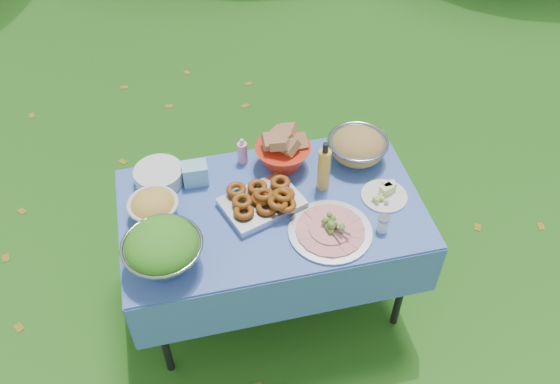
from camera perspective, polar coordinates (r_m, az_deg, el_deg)
The scene contains 14 objects.
ground at distance 3.48m, azimuth -0.70°, elevation -9.91°, with size 80.00×80.00×0.00m, color black.
picnic_table at distance 3.17m, azimuth -0.76°, elevation -6.06°, with size 1.46×0.86×0.76m, color #74A0DF.
salad_bowl at distance 2.61m, azimuth -11.24°, elevation -5.37°, with size 0.35×0.35×0.23m, color #96979F, non-canonical shape.
pasta_bowl_white at distance 2.86m, azimuth -12.10°, elevation -1.35°, with size 0.23×0.23×0.13m, color silver, non-canonical shape.
plate_stack at distance 3.04m, azimuth -11.58°, elevation 1.55°, with size 0.25×0.25×0.08m, color silver.
wipes_box at distance 2.99m, azimuth -8.16°, elevation 1.78°, with size 0.12×0.09×0.11m, color #85C9E1.
sanitizer_bottle at distance 3.07m, azimuth -3.64°, elevation 3.99°, with size 0.05×0.05×0.15m, color pink.
bread_bowl at distance 3.03m, azimuth 0.27°, elevation 3.96°, with size 0.29×0.29×0.19m, color red, non-canonical shape.
pasta_bowl_steel at distance 3.10m, azimuth 7.48°, elevation 4.41°, with size 0.31×0.31×0.17m, color #96979F, non-canonical shape.
fried_tray at distance 2.85m, azimuth -1.77°, elevation -0.82°, with size 0.37×0.26×0.09m, color silver.
charcuterie_platter at distance 2.75m, azimuth 4.90°, elevation -3.30°, with size 0.39×0.39×0.09m, color silver.
oil_bottle at distance 2.88m, azimuth 4.28°, elevation 2.52°, with size 0.06×0.06×0.29m, color gold.
cheese_plate at distance 2.95m, azimuth 10.05°, elevation -0.03°, with size 0.23×0.23×0.06m, color silver.
shaker at distance 2.79m, azimuth 9.88°, elevation -3.03°, with size 0.05×0.05×0.09m, color silver.
Camera 1 is at (-0.40, -1.91, 2.88)m, focal length 38.00 mm.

